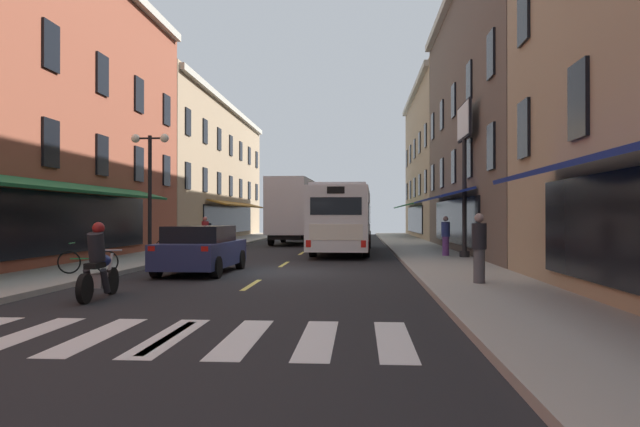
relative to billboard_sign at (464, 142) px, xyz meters
The scene contains 18 objects.
ground_plane 10.12m from the billboard_sign, 142.59° to the right, with size 34.80×80.00×0.10m, color black.
lane_centre_dashes 10.23m from the billboard_sign, 141.33° to the right, with size 0.14×73.90×0.01m.
crosswalk_near 17.60m from the billboard_sign, 114.61° to the right, with size 7.10×2.80×0.01m.
sidewalk_left 14.81m from the billboard_sign, 157.39° to the right, with size 3.00×80.00×0.14m, color #A39E93.
sidewalk_right 7.28m from the billboard_sign, 102.04° to the right, with size 3.00×80.00×0.14m, color #A39E93.
storefront_row_right 5.78m from the billboard_sign, 40.22° to the right, with size 9.44×79.90×13.08m.
billboard_sign is the anchor object (origin of this frame).
transit_bus 7.63m from the billboard_sign, 136.53° to the left, with size 2.85×11.26×3.19m.
box_truck 15.73m from the billboard_sign, 123.27° to the left, with size 2.69×7.69×4.13m.
sedan_near 11.69m from the billboard_sign, 147.19° to the right, with size 2.09×4.45×1.49m.
sedan_mid 23.63m from the billboard_sign, 111.50° to the left, with size 2.06×4.51×1.44m.
motorcycle_rider 15.82m from the billboard_sign, 130.18° to the right, with size 0.62×2.07×1.66m.
bicycle_near 14.90m from the billboard_sign, 147.60° to the right, with size 1.70×0.48×0.91m.
bicycle_mid 12.84m from the billboard_sign, behind, with size 1.69×0.51×0.91m.
pedestrian_near 13.94m from the billboard_sign, 155.42° to the left, with size 0.45×0.52×1.63m.
pedestrian_mid 10.10m from the billboard_sign, 97.98° to the right, with size 0.36×0.36×1.72m.
pedestrian_far 3.97m from the billboard_sign, 128.18° to the left, with size 0.36×0.36×1.66m.
street_lamp_twin 12.50m from the billboard_sign, 166.42° to the right, with size 1.42×0.32×4.70m.
Camera 1 is at (2.81, -18.36, 1.78)m, focal length 32.44 mm.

